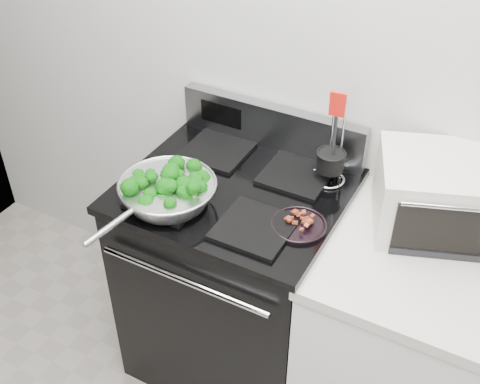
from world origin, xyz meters
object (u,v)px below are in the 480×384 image
Objects in this scene: bacon_plate at (299,223)px; toaster_oven at (446,196)px; gas_range at (236,277)px; utensil_holder at (330,166)px; skillet at (167,191)px.

toaster_oven reaches higher than bacon_plate.
gas_range is 0.63m from utensil_holder.
gas_range is at bearing -151.30° from utensil_holder.
skillet is 2.90× the size of bacon_plate.
utensil_holder is (0.44, 0.39, 0.01)m from skillet.
bacon_plate is 0.49m from toaster_oven.
bacon_plate is at bearing -17.81° from gas_range.
toaster_oven is at bearing 33.41° from bacon_plate.
utensil_holder is (-0.01, 0.29, 0.05)m from bacon_plate.
gas_range is 0.91m from toaster_oven.
utensil_holder is at bearing 34.40° from gas_range.
utensil_holder reaches higher than gas_range.
skillet is at bearing -144.30° from utensil_holder.
gas_range reaches higher than skillet.
toaster_oven is at bearing -8.84° from utensil_holder.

